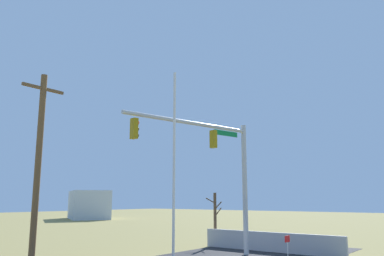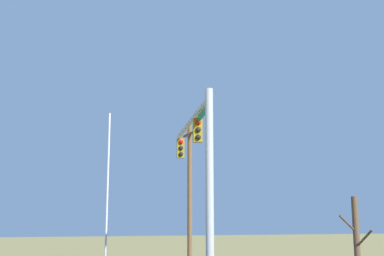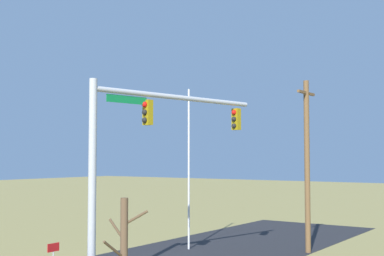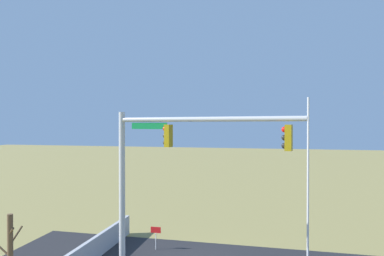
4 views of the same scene
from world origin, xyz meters
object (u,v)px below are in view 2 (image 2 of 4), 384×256
at_px(signal_mast, 199,157).
at_px(bare_tree, 357,250).
at_px(utility_pole, 190,193).
at_px(flagpole, 107,194).

distance_m(signal_mast, bare_tree, 6.73).
height_order(utility_pole, bare_tree, utility_pole).
distance_m(flagpole, utility_pole, 5.77).
relative_size(signal_mast, bare_tree, 2.33).
relative_size(utility_pole, bare_tree, 2.39).
bearing_deg(signal_mast, utility_pole, 161.35).
relative_size(flagpole, utility_pole, 0.96).
bearing_deg(bare_tree, signal_mast, -143.98).
bearing_deg(utility_pole, flagpole, -64.16).
bearing_deg(utility_pole, bare_tree, 2.09).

